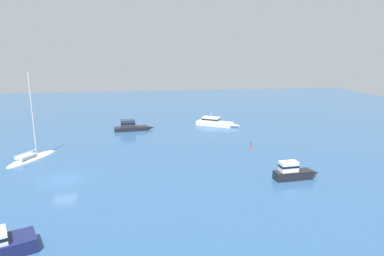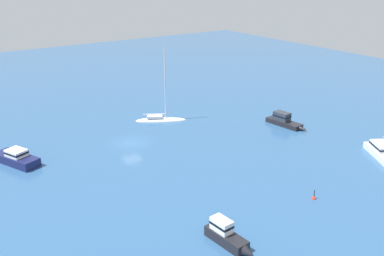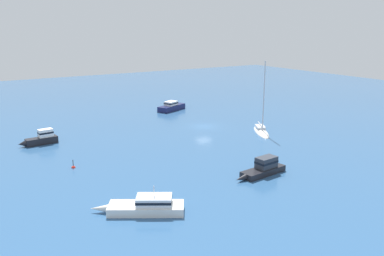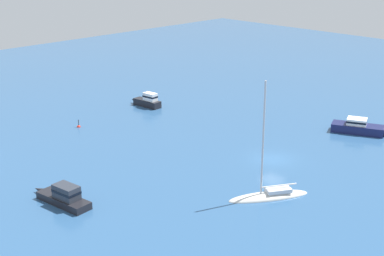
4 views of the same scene
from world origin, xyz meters
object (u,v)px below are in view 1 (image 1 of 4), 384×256
at_px(yacht, 32,158).
at_px(cabin_cruiser_1, 294,172).
at_px(motor_cruiser, 215,122).
at_px(cabin_cruiser, 131,126).
at_px(channel_buoy, 251,148).

distance_m(yacht, cabin_cruiser_1, 33.57).
distance_m(yacht, motor_cruiser, 32.73).
bearing_deg(motor_cruiser, cabin_cruiser_1, -51.97).
bearing_deg(cabin_cruiser, motor_cruiser, 0.02).
bearing_deg(cabin_cruiser, yacht, -137.30).
xyz_separation_m(yacht, motor_cruiser, (-16.43, 28.30, 0.47)).
relative_size(cabin_cruiser_1, channel_buoy, 4.37).
relative_size(cabin_cruiser, motor_cruiser, 0.91).
distance_m(yacht, channel_buoy, 30.48).
xyz_separation_m(cabin_cruiser, cabin_cruiser_1, (26.30, 18.89, 0.06)).
bearing_deg(motor_cruiser, cabin_cruiser, -141.81).
bearing_deg(channel_buoy, motor_cruiser, -172.06).
xyz_separation_m(yacht, channel_buoy, (-0.84, 30.47, -0.16)).
height_order(yacht, motor_cruiser, yacht).
bearing_deg(yacht, channel_buoy, -58.36).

